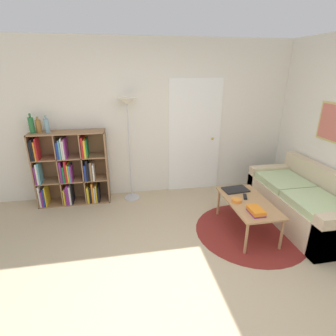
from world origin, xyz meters
name	(u,v)px	position (x,y,z in m)	size (l,w,h in m)	color
ground_plane	(193,291)	(0.00, 0.00, 0.00)	(14.00, 14.00, 0.00)	tan
wall_back	(159,121)	(0.03, 2.45, 1.29)	(7.64, 0.11, 2.60)	silver
wall_right	(333,131)	(2.34, 1.21, 1.30)	(0.08, 5.42, 2.60)	silver
rug	(250,231)	(1.07, 0.88, 0.00)	(1.51, 1.51, 0.01)	maroon
bookshelf	(71,170)	(-1.48, 2.24, 0.57)	(1.14, 0.34, 1.21)	#936B47
floor_lamp	(128,114)	(-0.50, 2.20, 1.46)	(0.32, 0.32, 1.72)	#B7B7BC
couch	(305,203)	(1.95, 1.00, 0.29)	(0.81, 1.75, 0.81)	#CCB793
coffee_table	(248,204)	(1.02, 0.93, 0.40)	(0.55, 1.02, 0.45)	#AD7F51
laptop	(235,190)	(0.99, 1.29, 0.46)	(0.38, 0.26, 0.02)	black
bowl	(237,200)	(0.85, 0.94, 0.47)	(0.13, 0.13, 0.04)	orange
book_stack_on_table	(256,211)	(0.96, 0.61, 0.48)	(0.16, 0.23, 0.07)	#7F287A
remote	(245,197)	(1.02, 1.05, 0.46)	(0.10, 0.16, 0.02)	black
bottle_left	(31,125)	(-1.94, 2.23, 1.34)	(0.08, 0.08, 0.30)	#236633
bottle_middle	(38,126)	(-1.85, 2.26, 1.31)	(0.08, 0.08, 0.24)	olive
bottle_right	(47,126)	(-1.72, 2.23, 1.32)	(0.07, 0.07, 0.26)	#6B93A3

